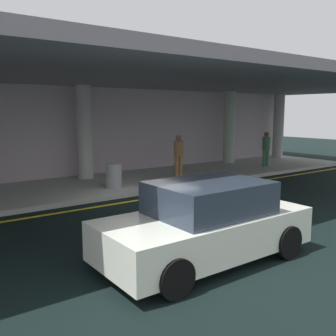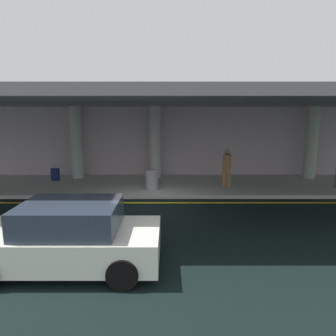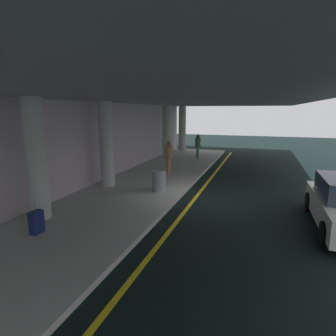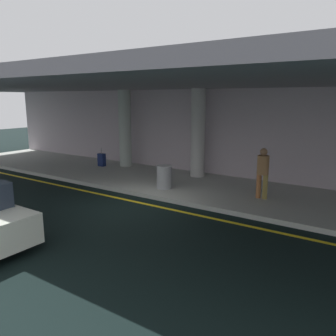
{
  "view_description": "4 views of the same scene",
  "coord_description": "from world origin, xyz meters",
  "px_view_note": "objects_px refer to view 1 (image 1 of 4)",
  "views": [
    {
      "loc": [
        -6.17,
        -9.56,
        2.78
      ],
      "look_at": [
        1.76,
        1.28,
        0.78
      ],
      "focal_mm": 40.5,
      "sensor_mm": 36.0,
      "label": 1
    },
    {
      "loc": [
        0.67,
        -10.62,
        3.4
      ],
      "look_at": [
        0.72,
        2.5,
        1.01
      ],
      "focal_mm": 31.56,
      "sensor_mm": 36.0,
      "label": 2
    },
    {
      "loc": [
        -10.51,
        -1.9,
        3.4
      ],
      "look_at": [
        1.92,
        2.28,
        0.71
      ],
      "focal_mm": 29.87,
      "sensor_mm": 36.0,
      "label": 3
    },
    {
      "loc": [
        6.81,
        -7.95,
        3.4
      ],
      "look_at": [
        -0.25,
        2.56,
        0.79
      ],
      "focal_mm": 36.15,
      "sensor_mm": 36.0,
      "label": 4
    }
  ],
  "objects_px": {
    "support_column_center": "(229,127)",
    "person_waiting_for_ride": "(179,153)",
    "support_column_right_mid": "(278,126)",
    "traveler_with_luggage": "(266,147)",
    "support_column_left_mid": "(85,132)",
    "car_white": "(206,223)",
    "trash_bin_steel": "(114,176)"
  },
  "relations": [
    {
      "from": "car_white",
      "to": "support_column_left_mid",
      "type": "bearing_deg",
      "value": 77.38
    },
    {
      "from": "support_column_left_mid",
      "to": "traveler_with_luggage",
      "type": "bearing_deg",
      "value": -14.58
    },
    {
      "from": "person_waiting_for_ride",
      "to": "trash_bin_steel",
      "type": "bearing_deg",
      "value": 119.55
    },
    {
      "from": "support_column_center",
      "to": "support_column_right_mid",
      "type": "xyz_separation_m",
      "value": [
        4.0,
        0.0,
        0.0
      ]
    },
    {
      "from": "support_column_center",
      "to": "car_white",
      "type": "xyz_separation_m",
      "value": [
        -9.55,
        -8.88,
        -1.26
      ]
    },
    {
      "from": "support_column_left_mid",
      "to": "support_column_right_mid",
      "type": "height_order",
      "value": "same"
    },
    {
      "from": "car_white",
      "to": "person_waiting_for_ride",
      "type": "bearing_deg",
      "value": 52.85
    },
    {
      "from": "traveler_with_luggage",
      "to": "person_waiting_for_ride",
      "type": "height_order",
      "value": "same"
    },
    {
      "from": "support_column_right_mid",
      "to": "person_waiting_for_ride",
      "type": "height_order",
      "value": "support_column_right_mid"
    },
    {
      "from": "support_column_left_mid",
      "to": "trash_bin_steel",
      "type": "xyz_separation_m",
      "value": [
        -0.05,
        -2.42,
        -1.4
      ]
    },
    {
      "from": "support_column_left_mid",
      "to": "car_white",
      "type": "bearing_deg",
      "value": -99.9
    },
    {
      "from": "support_column_center",
      "to": "person_waiting_for_ride",
      "type": "relative_size",
      "value": 2.17
    },
    {
      "from": "support_column_right_mid",
      "to": "trash_bin_steel",
      "type": "relative_size",
      "value": 4.29
    },
    {
      "from": "support_column_left_mid",
      "to": "trash_bin_steel",
      "type": "distance_m",
      "value": 2.8
    },
    {
      "from": "support_column_left_mid",
      "to": "support_column_center",
      "type": "height_order",
      "value": "same"
    },
    {
      "from": "support_column_right_mid",
      "to": "person_waiting_for_ride",
      "type": "distance_m",
      "value": 8.84
    },
    {
      "from": "support_column_right_mid",
      "to": "car_white",
      "type": "relative_size",
      "value": 0.89
    },
    {
      "from": "car_white",
      "to": "person_waiting_for_ride",
      "type": "height_order",
      "value": "person_waiting_for_ride"
    },
    {
      "from": "trash_bin_steel",
      "to": "traveler_with_luggage",
      "type": "bearing_deg",
      "value": 1.75
    },
    {
      "from": "traveler_with_luggage",
      "to": "person_waiting_for_ride",
      "type": "bearing_deg",
      "value": -31.58
    },
    {
      "from": "support_column_center",
      "to": "person_waiting_for_ride",
      "type": "height_order",
      "value": "support_column_center"
    },
    {
      "from": "traveler_with_luggage",
      "to": "support_column_center",
      "type": "bearing_deg",
      "value": -107.66
    },
    {
      "from": "support_column_center",
      "to": "trash_bin_steel",
      "type": "bearing_deg",
      "value": -163.24
    },
    {
      "from": "support_column_center",
      "to": "person_waiting_for_ride",
      "type": "distance_m",
      "value": 5.01
    },
    {
      "from": "support_column_left_mid",
      "to": "person_waiting_for_ride",
      "type": "height_order",
      "value": "support_column_left_mid"
    },
    {
      "from": "support_column_right_mid",
      "to": "person_waiting_for_ride",
      "type": "bearing_deg",
      "value": -168.8
    },
    {
      "from": "trash_bin_steel",
      "to": "support_column_center",
      "type": "bearing_deg",
      "value": 16.76
    },
    {
      "from": "support_column_left_mid",
      "to": "support_column_center",
      "type": "distance_m",
      "value": 8.0
    },
    {
      "from": "support_column_left_mid",
      "to": "traveler_with_luggage",
      "type": "relative_size",
      "value": 2.17
    },
    {
      "from": "person_waiting_for_ride",
      "to": "traveler_with_luggage",
      "type": "bearing_deg",
      "value": -77.56
    },
    {
      "from": "support_column_left_mid",
      "to": "car_white",
      "type": "height_order",
      "value": "support_column_left_mid"
    },
    {
      "from": "person_waiting_for_ride",
      "to": "trash_bin_steel",
      "type": "height_order",
      "value": "person_waiting_for_ride"
    }
  ]
}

